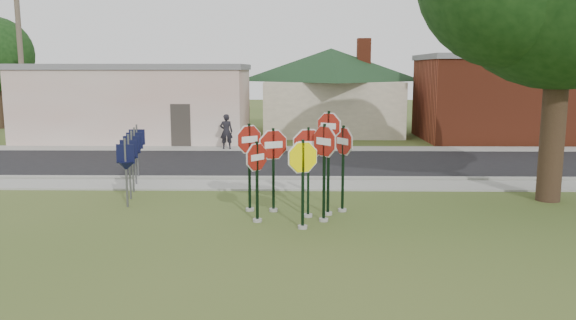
{
  "coord_description": "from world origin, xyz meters",
  "views": [
    {
      "loc": [
        -0.12,
        -13.21,
        3.94
      ],
      "look_at": [
        -0.36,
        2.0,
        1.47
      ],
      "focal_mm": 35.0,
      "sensor_mm": 36.0,
      "label": 1
    }
  ],
  "objects_px": {
    "stop_sign_center": "(308,159)",
    "stop_sign_yellow": "(303,172)",
    "utility_pole_near": "(20,48)",
    "pedestrian": "(226,131)",
    "stop_sign_left": "(257,172)"
  },
  "relations": [
    {
      "from": "utility_pole_near",
      "to": "pedestrian",
      "type": "distance_m",
      "value": 11.25
    },
    {
      "from": "stop_sign_left",
      "to": "pedestrian",
      "type": "bearing_deg",
      "value": 100.52
    },
    {
      "from": "stop_sign_left",
      "to": "stop_sign_center",
      "type": "bearing_deg",
      "value": 20.92
    },
    {
      "from": "stop_sign_center",
      "to": "utility_pole_near",
      "type": "height_order",
      "value": "utility_pole_near"
    },
    {
      "from": "stop_sign_left",
      "to": "utility_pole_near",
      "type": "relative_size",
      "value": 0.23
    },
    {
      "from": "utility_pole_near",
      "to": "pedestrian",
      "type": "xyz_separation_m",
      "value": [
        10.43,
        -1.15,
        -4.05
      ]
    },
    {
      "from": "stop_sign_center",
      "to": "stop_sign_left",
      "type": "distance_m",
      "value": 1.45
    },
    {
      "from": "stop_sign_center",
      "to": "utility_pole_near",
      "type": "bearing_deg",
      "value": 135.95
    },
    {
      "from": "stop_sign_yellow",
      "to": "stop_sign_left",
      "type": "bearing_deg",
      "value": 152.49
    },
    {
      "from": "stop_sign_yellow",
      "to": "utility_pole_near",
      "type": "bearing_deg",
      "value": 133.39
    },
    {
      "from": "stop_sign_center",
      "to": "stop_sign_yellow",
      "type": "bearing_deg",
      "value": -97.97
    },
    {
      "from": "stop_sign_yellow",
      "to": "pedestrian",
      "type": "relative_size",
      "value": 1.37
    },
    {
      "from": "stop_sign_yellow",
      "to": "utility_pole_near",
      "type": "distance_m",
      "value": 20.73
    },
    {
      "from": "stop_sign_center",
      "to": "pedestrian",
      "type": "relative_size",
      "value": 1.49
    },
    {
      "from": "stop_sign_center",
      "to": "stop_sign_left",
      "type": "relative_size",
      "value": 1.15
    }
  ]
}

